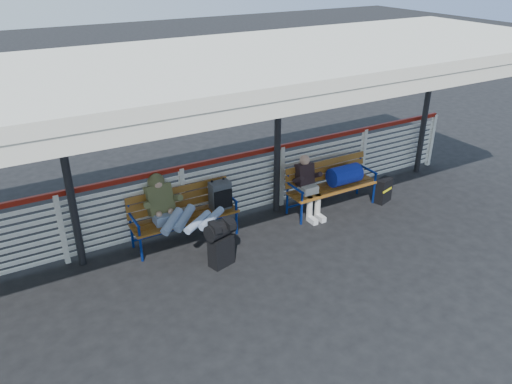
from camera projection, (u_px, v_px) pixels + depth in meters
ground at (235, 287)px, 7.33m from camera, size 60.00×60.00×0.00m
fence at (183, 197)px, 8.52m from camera, size 12.08×0.08×1.24m
canopy at (201, 68)px, 6.67m from camera, size 12.60×3.60×3.16m
luggage_stack at (221, 242)px, 7.68m from camera, size 0.52×0.37×0.77m
bench_left at (196, 205)px, 8.38m from camera, size 1.80×0.56×0.96m
bench_right at (338, 177)px, 9.38m from camera, size 1.80×0.56×0.92m
traveler_man at (183, 214)px, 7.91m from camera, size 0.94×1.55×0.77m
companion_person at (308, 186)px, 9.08m from camera, size 0.32×0.66×1.15m
suitcase_side at (383, 190)px, 9.72m from camera, size 0.39×0.30×0.49m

